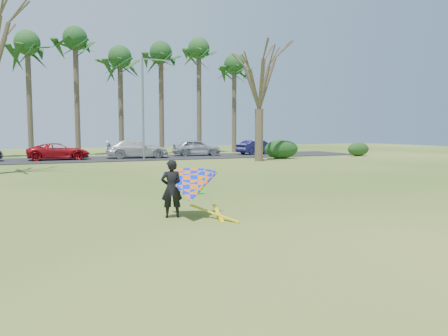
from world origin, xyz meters
name	(u,v)px	position (x,y,z in m)	size (l,w,h in m)	color
ground	(251,210)	(0.00, 0.00, 0.00)	(100.00, 100.00, 0.00)	#1D5312
parking_strip	(111,159)	(0.00, 25.00, 0.03)	(46.00, 7.00, 0.06)	black
palm_4	(27,44)	(-6.00, 31.00, 9.85)	(4.84, 4.84, 11.54)	#493D2C
palm_5	(75,40)	(-2.00, 31.00, 10.52)	(4.84, 4.84, 12.24)	#48372B
palm_6	(120,58)	(2.00, 31.00, 9.17)	(4.84, 4.84, 10.84)	#47362A
palm_7	(161,54)	(6.00, 31.00, 9.85)	(4.84, 4.84, 11.54)	#4C3E2E
palm_8	(199,50)	(10.00, 31.00, 10.52)	(4.84, 4.84, 12.24)	#4F412F
palm_9	(234,66)	(14.00, 31.00, 9.17)	(4.84, 4.84, 10.84)	#493A2C
bare_tree_right	(259,75)	(10.00, 18.00, 6.57)	(6.27, 6.27, 9.21)	#47392A
streetlight	(145,103)	(2.16, 22.00, 4.46)	(2.28, 0.18, 8.00)	gray
hedge_near	(281,149)	(13.12, 19.84, 0.78)	(3.13, 1.42, 1.57)	#163A15
hedge_far	(358,149)	(21.46, 20.07, 0.63)	(2.28, 1.07, 1.27)	#1B3D16
car_2	(59,151)	(-4.05, 24.93, 0.71)	(2.16, 4.69, 1.30)	#AF0E16
car_3	(137,149)	(2.11, 24.72, 0.81)	(2.10, 5.16, 1.50)	silver
car_4	(197,147)	(7.80, 25.84, 0.80)	(1.74, 4.32, 1.47)	#999EA5
car_5	(258,147)	(14.00, 25.67, 0.75)	(1.47, 4.20, 1.38)	#171746
kite_flyer	(189,187)	(-2.10, -0.38, 0.84)	(2.13, 2.39, 2.02)	black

